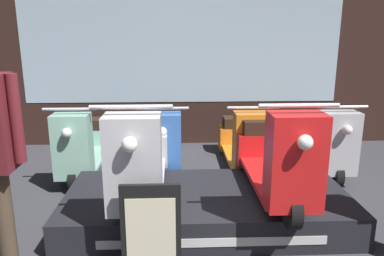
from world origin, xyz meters
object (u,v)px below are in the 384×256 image
Objects in this scene: scooter_backrow_0 at (86,145)px; price_sign_board at (151,234)px; scooter_display_left at (141,159)px; scooter_backrow_1 at (165,144)px; scooter_display_right at (274,158)px; scooter_backrow_2 at (242,143)px; scooter_backrow_3 at (318,142)px.

price_sign_board is (0.99, -2.29, 0.02)m from scooter_backrow_0.
scooter_display_left reaches higher than scooter_backrow_1.
scooter_backrow_0 is at bearing 144.36° from scooter_display_right.
scooter_backrow_3 is (1.02, 0.00, 0.00)m from scooter_backrow_2.
scooter_backrow_3 is (1.00, 1.48, -0.31)m from scooter_display_right.
price_sign_board is (-1.08, -0.81, -0.29)m from scooter_display_right.
scooter_display_right is 1.00× the size of scooter_backrow_3.
scooter_backrow_3 is at bearing 33.85° from scooter_display_left.
scooter_backrow_3 is 3.10m from price_sign_board.
scooter_backrow_1 is at bearing 180.00° from scooter_backrow_3.
scooter_backrow_2 is (1.02, 0.00, 0.00)m from scooter_backrow_1.
scooter_display_left reaches higher than scooter_backrow_0.
scooter_backrow_1 is 2.05m from scooter_backrow_3.
scooter_backrow_0 and scooter_backrow_1 have the same top height.
scooter_backrow_0 is at bearing 113.37° from price_sign_board.
scooter_display_left is at bearing 180.00° from scooter_display_right.
scooter_display_right is at bearing 0.00° from scooter_display_left.
price_sign_board is (-2.08, -2.29, 0.02)m from scooter_backrow_3.
scooter_display_right is 1.82m from scooter_backrow_3.
scooter_backrow_0 is 1.00× the size of scooter_backrow_1.
scooter_display_right reaches higher than scooter_backrow_0.
scooter_display_right is 1.00× the size of scooter_backrow_0.
scooter_backrow_2 is (1.19, 1.48, -0.31)m from scooter_display_left.
scooter_backrow_2 is at bearing 0.00° from scooter_backrow_0.
scooter_display_left reaches higher than price_sign_board.
scooter_display_left is 1.74m from scooter_backrow_0.
scooter_display_right is 2.56m from scooter_backrow_0.
scooter_backrow_0 is (-2.07, 1.48, -0.31)m from scooter_display_right.
price_sign_board is at bearing -114.72° from scooter_backrow_2.
scooter_backrow_3 reaches higher than price_sign_board.
scooter_display_left is 2.30× the size of price_sign_board.
scooter_backrow_1 and scooter_backrow_2 have the same top height.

